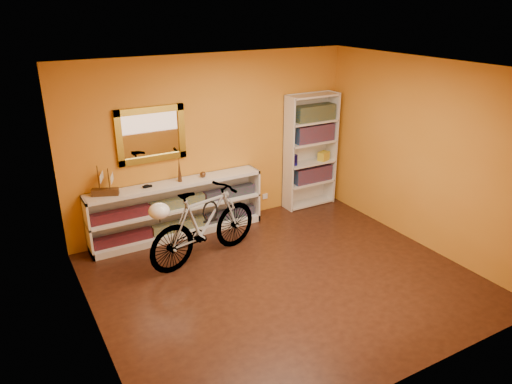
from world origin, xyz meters
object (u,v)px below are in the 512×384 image
bicycle (205,224)px  helmet (159,211)px  console_unit (178,209)px  bookcase (310,151)px

bicycle → helmet: bicycle is taller
console_unit → bicycle: size_ratio=1.49×
helmet → bicycle: bearing=13.3°
console_unit → helmet: helmet is taller
console_unit → bookcase: 2.43m
bookcase → helmet: bearing=-161.2°
bicycle → helmet: size_ratio=6.64×
bookcase → bicycle: 2.50m
bookcase → bicycle: bookcase is taller
bookcase → bicycle: size_ratio=1.09×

